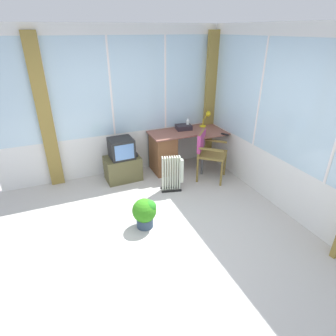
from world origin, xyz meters
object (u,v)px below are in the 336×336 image
at_px(desk_lamp, 208,117).
at_px(space_heater, 173,173).
at_px(paper_tray, 184,127).
at_px(tv_on_stand, 123,162).
at_px(spray_bottle, 188,124).
at_px(desk, 166,151).
at_px(tv_remote, 225,134).
at_px(wooden_armchair, 207,148).
at_px(potted_plant, 145,212).

distance_m(desk_lamp, space_heater, 1.54).
distance_m(paper_tray, tv_on_stand, 1.39).
xyz_separation_m(desk_lamp, spray_bottle, (-0.42, 0.05, -0.10)).
distance_m(desk, desk_lamp, 1.10).
relative_size(tv_remote, paper_tray, 0.50).
distance_m(spray_bottle, tv_on_stand, 1.50).
bearing_deg(wooden_armchair, desk_lamp, 59.93).
bearing_deg(potted_plant, desk_lamp, 40.33).
bearing_deg(desk, tv_remote, -25.93).
relative_size(spray_bottle, potted_plant, 0.48).
bearing_deg(spray_bottle, space_heater, -128.84).
distance_m(wooden_armchair, tv_on_stand, 1.57).
relative_size(paper_tray, tv_on_stand, 0.37).
bearing_deg(desk_lamp, tv_on_stand, -176.97).
height_order(desk_lamp, wooden_armchair, desk_lamp).
height_order(tv_on_stand, space_heater, tv_on_stand).
bearing_deg(desk, potted_plant, -121.84).
distance_m(tv_remote, potted_plant, 2.29).
bearing_deg(potted_plant, paper_tray, 50.08).
bearing_deg(tv_on_stand, desk, 1.79).
bearing_deg(spray_bottle, desk_lamp, -7.04).
bearing_deg(spray_bottle, wooden_armchair, -85.72).
bearing_deg(desk, space_heater, -103.92).
bearing_deg(tv_remote, desk, 127.31).
relative_size(tv_on_stand, potted_plant, 1.82).
height_order(paper_tray, tv_on_stand, paper_tray).
relative_size(tv_remote, tv_on_stand, 0.18).
height_order(wooden_armchair, tv_on_stand, wooden_armchair).
bearing_deg(wooden_armchair, space_heater, -166.19).
bearing_deg(space_heater, wooden_armchair, 13.81).
bearing_deg(tv_remote, desk_lamp, 69.64).
xyz_separation_m(desk_lamp, potted_plant, (-1.90, -1.61, -0.73)).
distance_m(desk, wooden_armchair, 0.83).
xyz_separation_m(tv_remote, tv_on_stand, (-1.89, 0.46, -0.43)).
height_order(desk, desk_lamp, desk_lamp).
distance_m(tv_remote, space_heater, 1.30).
bearing_deg(wooden_armchair, paper_tray, 102.33).
relative_size(spray_bottle, wooden_armchair, 0.24).
height_order(desk, potted_plant, desk).
bearing_deg(desk_lamp, desk, -175.80).
relative_size(tv_remote, potted_plant, 0.34).
height_order(spray_bottle, potted_plant, spray_bottle).
height_order(paper_tray, space_heater, paper_tray).
xyz_separation_m(tv_on_stand, space_heater, (0.70, -0.73, -0.04)).
bearing_deg(desk, spray_bottle, 13.15).
xyz_separation_m(desk, tv_on_stand, (-0.89, -0.03, -0.06)).
bearing_deg(spray_bottle, tv_remote, -51.52).
xyz_separation_m(spray_bottle, space_heater, (-0.71, -0.88, -0.55)).
relative_size(desk_lamp, tv_on_stand, 0.40).
distance_m(spray_bottle, space_heater, 1.25).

